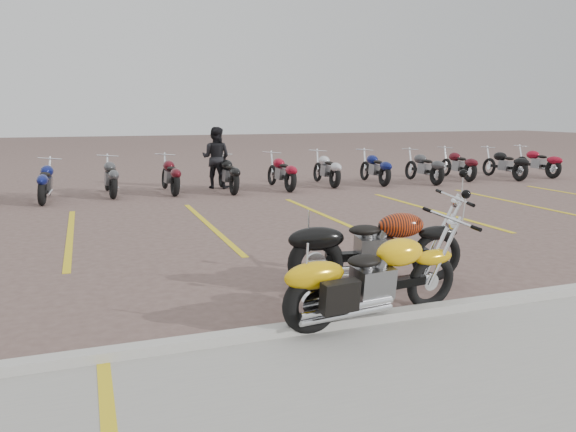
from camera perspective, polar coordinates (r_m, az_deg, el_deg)
name	(u,v)px	position (r m, az deg, el deg)	size (l,w,h in m)	color
ground	(269,279)	(7.95, -1.89, -6.41)	(100.00, 100.00, 0.00)	#6E554F
curb	(327,325)	(6.17, 3.97, -10.97)	(60.00, 0.18, 0.12)	#ADAAA3
parking_stripes	(210,226)	(11.71, -7.97, -0.96)	(38.00, 5.50, 0.01)	gold
yellow_cruiser	(369,282)	(6.31, 8.23, -6.63)	(2.28, 0.47, 0.94)	black
flame_cruiser	(372,251)	(7.56, 8.56, -3.51)	(2.44, 0.51, 1.00)	black
person_b	(216,158)	(17.38, -7.33, 5.89)	(0.91, 0.71, 1.87)	black
bg_bike_row	(253,171)	(16.96, -3.62, 4.54)	(22.10, 2.00, 1.10)	black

